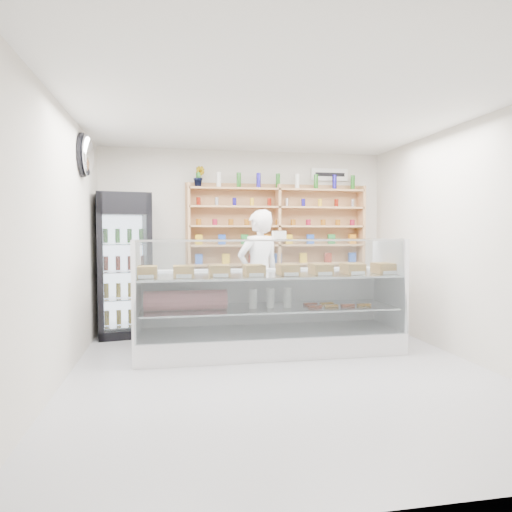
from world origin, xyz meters
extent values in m
plane|color=#98989D|center=(0.00, 0.00, 0.00)|extent=(5.00, 5.00, 0.00)
plane|color=white|center=(0.00, 0.00, 2.80)|extent=(5.00, 5.00, 0.00)
plane|color=beige|center=(0.00, 2.50, 1.40)|extent=(4.50, 0.00, 4.50)
plane|color=beige|center=(0.00, -2.50, 1.40)|extent=(4.50, 0.00, 4.50)
plane|color=beige|center=(-2.25, 0.00, 1.40)|extent=(0.00, 5.00, 5.00)
plane|color=beige|center=(2.25, 0.00, 1.40)|extent=(0.00, 5.00, 5.00)
cube|color=white|center=(0.04, 0.84, 0.14)|extent=(3.28, 0.93, 0.27)
cube|color=white|center=(0.04, 1.27, 0.62)|extent=(3.28, 0.05, 0.69)
cube|color=silver|center=(0.04, 0.84, 0.56)|extent=(3.15, 0.82, 0.02)
cube|color=silver|center=(0.04, 0.84, 0.96)|extent=(3.22, 0.86, 0.02)
cube|color=silver|center=(0.04, 0.39, 0.85)|extent=(3.22, 0.13, 1.14)
cube|color=silver|center=(0.04, 0.78, 1.42)|extent=(3.22, 0.65, 0.01)
imported|color=silver|center=(0.04, 1.54, 0.91)|extent=(0.78, 0.65, 1.82)
cube|color=black|center=(-1.85, 2.14, 1.03)|extent=(0.85, 0.83, 2.06)
cube|color=#2D053A|center=(-1.91, 1.80, 1.91)|extent=(0.72, 0.15, 0.29)
cube|color=silver|center=(-1.91, 1.79, 0.94)|extent=(0.62, 0.11, 1.63)
cube|color=tan|center=(-0.90, 2.34, 1.59)|extent=(0.04, 0.28, 1.33)
cube|color=tan|center=(0.50, 2.34, 1.59)|extent=(0.04, 0.28, 1.33)
cube|color=tan|center=(1.90, 2.34, 1.59)|extent=(0.04, 0.28, 1.33)
cube|color=tan|center=(0.50, 2.34, 1.00)|extent=(2.80, 0.28, 0.03)
cube|color=tan|center=(0.50, 2.34, 1.30)|extent=(2.80, 0.28, 0.03)
cube|color=tan|center=(0.50, 2.34, 1.60)|extent=(2.80, 0.28, 0.03)
cube|color=tan|center=(0.50, 2.34, 1.90)|extent=(2.80, 0.28, 0.03)
cube|color=tan|center=(0.50, 2.34, 2.18)|extent=(2.80, 0.28, 0.03)
imported|color=#1E6626|center=(-0.74, 2.34, 2.35)|extent=(0.21, 0.20, 0.32)
ellipsoid|color=silver|center=(-2.17, 1.20, 2.45)|extent=(0.15, 0.50, 0.50)
cube|color=white|center=(1.40, 2.47, 2.45)|extent=(0.62, 0.03, 0.20)
camera|label=1|loc=(-1.16, -4.72, 1.51)|focal=32.00mm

